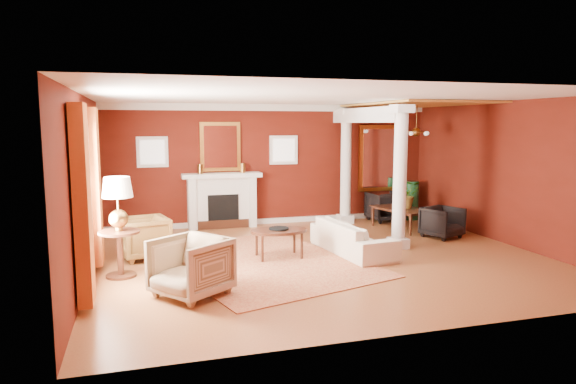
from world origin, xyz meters
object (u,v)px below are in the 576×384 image
object	(u,v)px
sofa	(353,232)
coffee_table	(279,232)
side_table	(118,209)
dining_table	(402,212)
armchair_leopard	(144,236)
armchair_stripe	(191,264)

from	to	relation	value
sofa	coffee_table	distance (m)	1.45
side_table	dining_table	xyz separation A→B (m)	(6.19, 2.10, -0.71)
armchair_leopard	sofa	bearing A→B (deg)	66.74
sofa	dining_table	world-z (taller)	sofa
sofa	armchair_stripe	world-z (taller)	armchair_stripe
armchair_stripe	sofa	bearing A→B (deg)	80.19
armchair_leopard	coffee_table	distance (m)	2.46
side_table	dining_table	size ratio (longest dim) A/B	1.14
armchair_leopard	armchair_stripe	bearing A→B (deg)	1.70
sofa	armchair_stripe	distance (m)	3.60
side_table	sofa	bearing A→B (deg)	5.17
armchair_stripe	side_table	size ratio (longest dim) A/B	0.58
sofa	armchair_stripe	xyz separation A→B (m)	(-3.20, -1.65, 0.07)
sofa	dining_table	distance (m)	2.64
sofa	coffee_table	xyz separation A→B (m)	(-1.44, 0.03, 0.08)
armchair_leopard	side_table	size ratio (longest dim) A/B	0.52
sofa	armchair_leopard	size ratio (longest dim) A/B	2.45
sofa	dining_table	size ratio (longest dim) A/B	1.46
armchair_leopard	coffee_table	size ratio (longest dim) A/B	0.80
sofa	side_table	bearing A→B (deg)	88.71
sofa	armchair_stripe	bearing A→B (deg)	110.80
sofa	side_table	world-z (taller)	side_table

